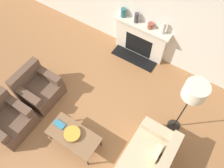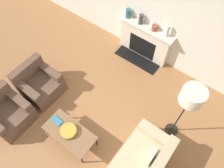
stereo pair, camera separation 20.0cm
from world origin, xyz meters
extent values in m
plane|color=#99663D|center=(0.00, 0.00, 0.00)|extent=(18.00, 18.00, 0.00)
cube|color=silver|center=(0.00, 3.17, 1.45)|extent=(18.00, 0.06, 2.90)
cube|color=beige|center=(-0.12, 3.04, 0.49)|extent=(1.43, 0.20, 0.97)
cube|color=black|center=(-0.12, 2.95, 0.36)|extent=(0.78, 0.04, 0.63)
cube|color=black|center=(-0.12, 2.76, 0.01)|extent=(1.28, 0.40, 0.02)
cube|color=beige|center=(-0.12, 3.01, 1.00)|extent=(1.55, 0.28, 0.05)
cube|color=tan|center=(1.47, 0.96, 0.54)|extent=(0.78, 0.22, 0.21)
cube|color=beige|center=(1.59, 0.51, 0.58)|extent=(0.12, 0.32, 0.28)
cube|color=brown|center=(-1.45, -0.52, 0.21)|extent=(0.86, 0.87, 0.41)
cube|color=brown|center=(-1.45, -0.18, 0.51)|extent=(0.77, 0.18, 0.19)
cube|color=brown|center=(-1.45, 0.45, 0.21)|extent=(0.86, 0.87, 0.41)
cube|color=brown|center=(-1.80, 0.45, 0.62)|extent=(0.18, 0.87, 0.42)
cube|color=brown|center=(-1.45, 0.11, 0.51)|extent=(0.77, 0.18, 0.19)
cube|color=brown|center=(-1.45, 0.80, 0.51)|extent=(0.77, 0.18, 0.19)
cube|color=brown|center=(-0.02, -0.04, 0.43)|extent=(1.12, 0.56, 0.03)
cylinder|color=black|center=(-0.54, -0.28, 0.21)|extent=(0.03, 0.03, 0.41)
cylinder|color=black|center=(0.50, -0.28, 0.21)|extent=(0.03, 0.03, 0.41)
cylinder|color=black|center=(-0.54, 0.20, 0.21)|extent=(0.03, 0.03, 0.41)
cylinder|color=black|center=(0.50, 0.20, 0.21)|extent=(0.03, 0.03, 0.41)
cylinder|color=#BC8E2D|center=(-0.03, -0.04, 0.45)|extent=(0.12, 0.12, 0.02)
cylinder|color=#BC8E2D|center=(-0.03, -0.04, 0.49)|extent=(0.35, 0.35, 0.07)
cube|color=teal|center=(-0.41, -0.01, 0.45)|extent=(0.26, 0.15, 0.02)
cylinder|color=black|center=(1.66, 1.49, 0.01)|extent=(0.29, 0.29, 0.03)
cylinder|color=black|center=(1.66, 1.49, 0.76)|extent=(0.03, 0.03, 1.46)
cylinder|color=silver|center=(1.66, 1.49, 1.60)|extent=(0.43, 0.43, 0.31)
cylinder|color=#28666B|center=(-0.70, 3.04, 1.14)|extent=(0.13, 0.13, 0.24)
cylinder|color=#3D383D|center=(-0.32, 3.04, 1.15)|extent=(0.12, 0.12, 0.26)
cylinder|color=brown|center=(0.08, 3.04, 1.09)|extent=(0.14, 0.14, 0.14)
cylinder|color=beige|center=(0.42, 3.04, 1.18)|extent=(0.09, 0.09, 0.31)
camera|label=1|loc=(1.49, -0.89, 4.83)|focal=35.00mm
camera|label=2|loc=(1.65, -0.77, 4.83)|focal=35.00mm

